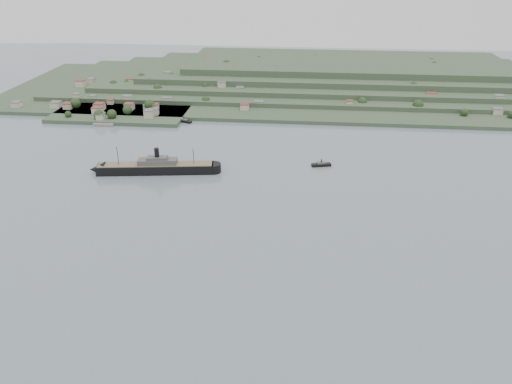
# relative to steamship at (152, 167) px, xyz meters

# --- Properties ---
(ground) EXTENTS (1400.00, 1400.00, 0.00)m
(ground) POSITION_rel_steamship_xyz_m (116.96, -88.08, -4.91)
(ground) COLOR slate
(ground) RESTS_ON ground
(far_peninsula) EXTENTS (760.00, 309.00, 30.00)m
(far_peninsula) POSITION_rel_steamship_xyz_m (144.86, 305.02, 6.97)
(far_peninsula) COLOR #33462F
(far_peninsula) RESTS_ON ground
(steamship) EXTENTS (110.70, 27.28, 26.61)m
(steamship) POSITION_rel_steamship_xyz_m (0.00, 0.00, 0.00)
(steamship) COLOR black
(steamship) RESTS_ON ground
(ferry_west) EXTENTS (18.09, 10.58, 6.56)m
(ferry_west) POSITION_rel_steamship_xyz_m (-4.93, 136.92, -3.33)
(ferry_west) COLOR black
(ferry_west) RESTS_ON ground
(ferry_east) EXTENTS (17.67, 8.59, 6.39)m
(ferry_east) POSITION_rel_steamship_xyz_m (142.60, 29.04, -3.37)
(ferry_east) COLOR black
(ferry_east) RESTS_ON ground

